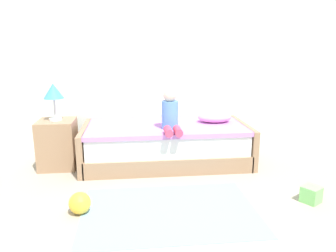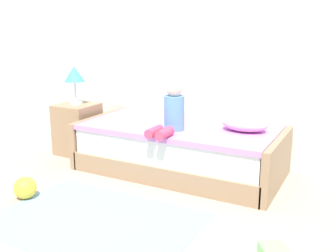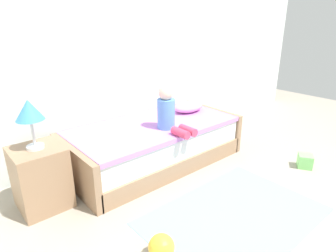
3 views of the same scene
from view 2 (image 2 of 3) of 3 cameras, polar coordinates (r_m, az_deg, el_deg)
wall_rear at (r=4.35m, az=6.97°, el=13.88°), size 7.20×0.10×2.90m
bed at (r=4.05m, az=1.64°, el=-3.38°), size 2.11×1.00×0.50m
nightstand at (r=4.75m, az=-13.22°, el=-0.40°), size 0.44×0.44×0.60m
table_lamp at (r=4.63m, az=-13.68°, el=7.23°), size 0.24×0.24×0.45m
child_figure at (r=3.72m, az=0.59°, el=2.32°), size 0.20×0.51×0.50m
pillow at (r=3.82m, az=11.29°, el=0.23°), size 0.44×0.30×0.13m
toy_ball at (r=3.69m, az=-20.39°, el=-8.57°), size 0.20×0.20×0.20m
area_rug at (r=3.18m, az=-10.84°, el=-13.63°), size 1.60×1.10×0.01m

